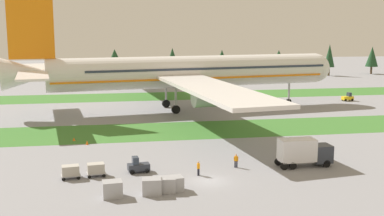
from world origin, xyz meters
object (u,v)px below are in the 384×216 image
(uld_container_0, at_px, (173,184))
(uld_container_2, at_px, (152,186))
(cargo_dolly_second, at_px, (71,171))
(cargo_dolly_lead, at_px, (96,169))
(catering_truck, at_px, (304,151))
(ground_crew_loader, at_px, (198,168))
(baggage_tug, at_px, (138,166))
(uld_container_3, at_px, (166,185))
(pushback_tractor, at_px, (348,97))
(ground_crew_marshaller, at_px, (236,160))
(airliner, at_px, (181,72))
(uld_container_1, at_px, (112,189))
(taxiway_marker_1, at_px, (74,139))
(taxiway_marker_0, at_px, (87,143))

(uld_container_0, relative_size, uld_container_2, 1.00)
(cargo_dolly_second, bearing_deg, uld_container_2, 44.68)
(cargo_dolly_lead, xyz_separation_m, cargo_dolly_second, (-2.87, -0.38, 0.00))
(cargo_dolly_lead, height_order, uld_container_2, uld_container_2)
(catering_truck, xyz_separation_m, ground_crew_loader, (-13.71, -1.47, -1.01))
(baggage_tug, relative_size, catering_truck, 0.39)
(catering_truck, relative_size, ground_crew_loader, 4.03)
(baggage_tug, relative_size, uld_container_3, 1.37)
(pushback_tractor, bearing_deg, ground_crew_loader, 130.40)
(ground_crew_marshaller, bearing_deg, catering_truck, -170.31)
(airliner, distance_m, uld_container_1, 52.94)
(ground_crew_marshaller, distance_m, uld_container_2, 13.74)
(baggage_tug, height_order, uld_container_0, baggage_tug)
(uld_container_0, bearing_deg, airliner, 80.86)
(ground_crew_marshaller, xyz_separation_m, uld_container_1, (-15.31, -8.18, -0.08))
(cargo_dolly_second, distance_m, ground_crew_loader, 14.90)
(ground_crew_loader, relative_size, uld_container_0, 0.87)
(uld_container_0, xyz_separation_m, uld_container_3, (-0.79, -0.16, -0.00))
(cargo_dolly_lead, height_order, cargo_dolly_second, same)
(uld_container_2, xyz_separation_m, uld_container_3, (1.59, 0.50, -0.08))
(cargo_dolly_lead, height_order, uld_container_1, uld_container_1)
(cargo_dolly_lead, bearing_deg, ground_crew_loader, 74.33)
(pushback_tractor, bearing_deg, uld_container_3, 130.44)
(cargo_dolly_lead, distance_m, uld_container_2, 9.37)
(catering_truck, distance_m, pushback_tractor, 57.85)
(uld_container_1, bearing_deg, ground_crew_loader, 29.75)
(cargo_dolly_lead, distance_m, uld_container_0, 10.62)
(baggage_tug, xyz_separation_m, uld_container_3, (2.58, -7.39, -0.03))
(pushback_tractor, distance_m, uld_container_1, 78.41)
(cargo_dolly_lead, relative_size, uld_container_2, 1.19)
(airliner, xyz_separation_m, ground_crew_marshaller, (0.86, -42.24, -7.06))
(airliner, relative_size, uld_container_2, 42.76)
(pushback_tractor, height_order, taxiway_marker_1, pushback_tractor)
(ground_crew_loader, bearing_deg, taxiway_marker_1, 71.12)
(ground_crew_loader, relative_size, uld_container_3, 0.87)
(catering_truck, height_order, ground_crew_marshaller, catering_truck)
(uld_container_1, height_order, uld_container_2, uld_container_1)
(baggage_tug, height_order, uld_container_3, baggage_tug)
(pushback_tractor, bearing_deg, uld_container_2, 129.78)
(uld_container_1, xyz_separation_m, uld_container_3, (5.69, 0.74, -0.08))
(cargo_dolly_lead, height_order, ground_crew_marshaller, ground_crew_marshaller)
(taxiway_marker_1, bearing_deg, ground_crew_marshaller, -40.53)
(uld_container_1, relative_size, uld_container_2, 1.00)
(catering_truck, bearing_deg, taxiway_marker_0, -121.98)
(airliner, distance_m, uld_container_3, 50.96)
(uld_container_2, xyz_separation_m, taxiway_marker_0, (-7.69, 23.00, -0.56))
(ground_crew_marshaller, height_order, ground_crew_loader, same)
(ground_crew_loader, distance_m, taxiway_marker_0, 22.21)
(catering_truck, relative_size, uld_container_3, 3.51)
(airliner, xyz_separation_m, pushback_tractor, (40.36, 5.65, -7.19))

